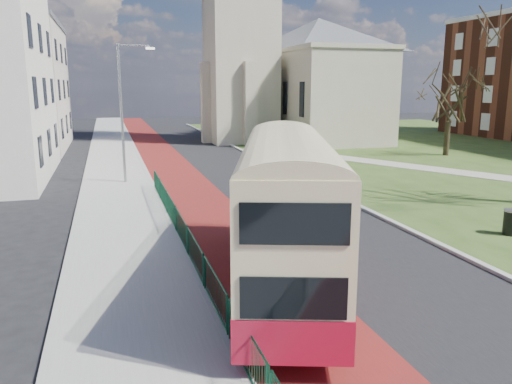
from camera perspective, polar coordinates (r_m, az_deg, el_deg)
name	(u,v)px	position (r m, az deg, el deg)	size (l,w,h in m)	color
ground	(312,292)	(14.69, 6.39, -11.24)	(160.00, 160.00, 0.00)	black
road_carriageway	(216,173)	(33.61, -4.55, 2.16)	(9.00, 120.00, 0.01)	black
bus_lane	(176,175)	(33.16, -9.12, 1.91)	(3.40, 120.00, 0.01)	#591414
pavement_west	(116,177)	(32.89, -15.70, 1.62)	(4.00, 120.00, 0.12)	gray
kerb_west	(148,176)	(32.97, -12.22, 1.84)	(0.25, 120.00, 0.13)	#999993
kerb_east	(272,165)	(36.70, 1.83, 3.13)	(0.25, 80.00, 0.13)	#999993
grass_green	(495,155)	(46.90, 25.64, 3.86)	(40.00, 80.00, 0.04)	#2E4719
pedestrian_railing	(187,241)	(17.38, -7.86, -5.59)	(0.07, 24.00, 1.12)	#0D3C26
gothic_church	(284,11)	(53.97, 3.16, 19.93)	(16.38, 18.00, 40.00)	#A09781
street_block_far	(4,85)	(51.12, -26.82, 10.82)	(10.30, 16.30, 11.50)	beige
streetlamp	(124,106)	(30.42, -14.86, 9.46)	(2.13, 0.18, 8.00)	gray
bus	(286,205)	(14.31, 3.50, -1.44)	(5.52, 10.52, 4.30)	#A90F28
winter_tree_far	(450,94)	(44.44, 21.33, 10.37)	(5.94, 5.94, 7.26)	#2C2516
litter_bin	(511,222)	(21.98, 27.14, -3.08)	(0.81, 0.81, 1.00)	black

